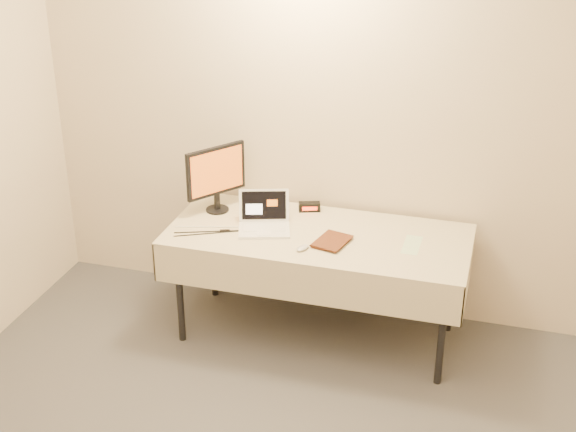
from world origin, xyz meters
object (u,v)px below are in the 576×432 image
(table, at_px, (318,243))
(book, at_px, (319,222))
(laptop, at_px, (264,220))
(monitor, at_px, (216,174))

(table, xyz_separation_m, book, (0.02, -0.08, 0.18))
(table, height_order, book, book)
(table, xyz_separation_m, laptop, (-0.35, -0.01, 0.11))
(monitor, height_order, book, monitor)
(monitor, bearing_deg, laptop, -76.32)
(table, distance_m, laptop, 0.37)
(laptop, distance_m, book, 0.38)
(table, bearing_deg, laptop, -178.90)
(table, bearing_deg, monitor, 168.53)
(laptop, height_order, monitor, monitor)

